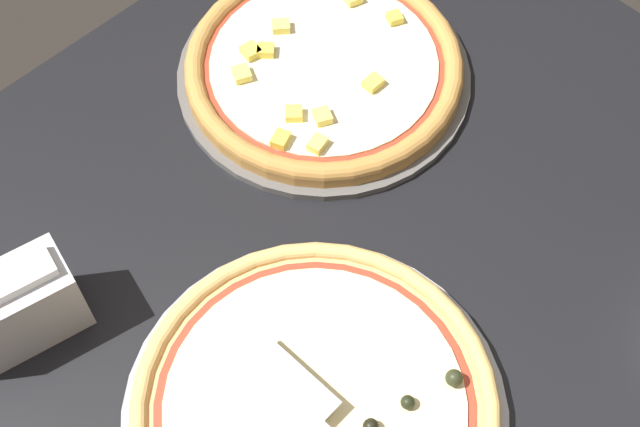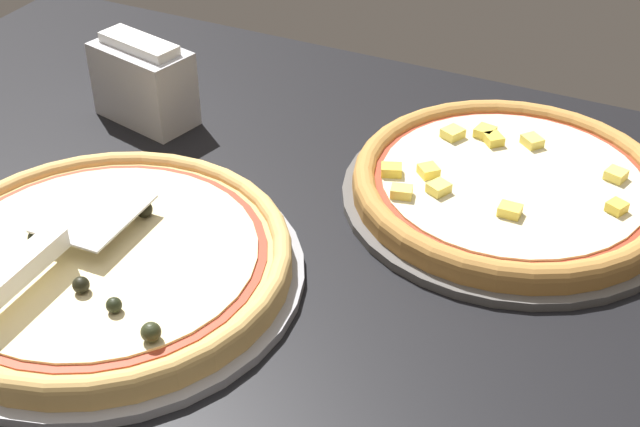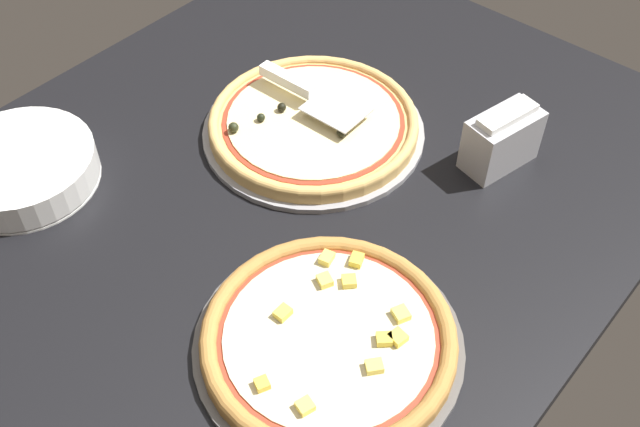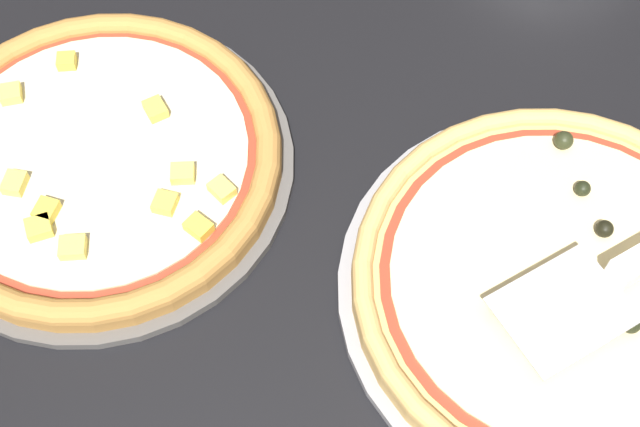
% 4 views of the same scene
% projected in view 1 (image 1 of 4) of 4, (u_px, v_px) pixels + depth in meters
% --- Properties ---
extents(ground_plane, '(1.23, 1.05, 0.04)m').
position_uv_depth(ground_plane, '(334.00, 340.00, 0.96)').
color(ground_plane, black).
extents(pizza_pan_front, '(0.39, 0.39, 0.01)m').
position_uv_depth(pizza_pan_front, '(315.00, 413.00, 0.89)').
color(pizza_pan_front, '#939399').
rests_on(pizza_pan_front, ground_plane).
extents(pizza_front, '(0.36, 0.36, 0.04)m').
position_uv_depth(pizza_front, '(315.00, 406.00, 0.87)').
color(pizza_front, '#DBAD60').
rests_on(pizza_front, pizza_pan_front).
extents(pizza_pan_back, '(0.37, 0.37, 0.01)m').
position_uv_depth(pizza_pan_back, '(324.00, 75.00, 1.12)').
color(pizza_pan_back, '#565451').
rests_on(pizza_pan_back, ground_plane).
extents(pizza_back, '(0.35, 0.35, 0.03)m').
position_uv_depth(pizza_back, '(324.00, 66.00, 1.10)').
color(pizza_back, '#B77F3D').
rests_on(pizza_back, pizza_pan_back).
extents(napkin_holder, '(0.14, 0.09, 0.11)m').
position_uv_depth(napkin_holder, '(16.00, 307.00, 0.90)').
color(napkin_holder, '#B2B2B7').
rests_on(napkin_holder, ground_plane).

